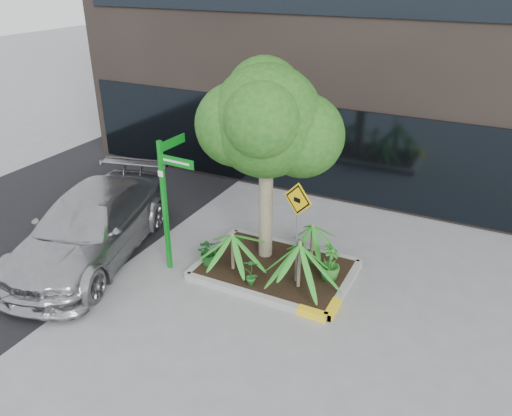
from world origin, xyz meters
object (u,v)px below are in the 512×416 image
at_px(cattle_sign, 297,217).
at_px(tree, 267,121).
at_px(street_sign_post, 168,192).
at_px(parked_car, 91,226).

bearing_deg(cattle_sign, tree, 163.59).
bearing_deg(cattle_sign, street_sign_post, -150.90).
distance_m(street_sign_post, cattle_sign, 2.80).
bearing_deg(tree, parked_car, -156.05).
bearing_deg(street_sign_post, tree, 38.62).
relative_size(parked_car, street_sign_post, 1.76).
bearing_deg(street_sign_post, parked_car, -165.38).
relative_size(tree, cattle_sign, 1.99).
height_order(tree, parked_car, tree).
bearing_deg(street_sign_post, cattle_sign, 13.19).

